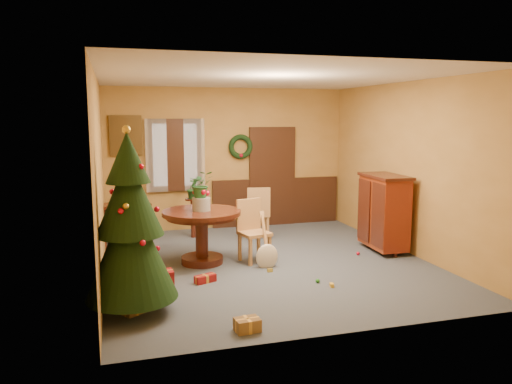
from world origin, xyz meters
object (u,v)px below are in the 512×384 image
object	(u,v)px
chair_near	(252,228)
christmas_tree	(130,226)
sideboard	(384,210)
dining_table	(202,226)
writing_desk	(125,214)

from	to	relation	value
chair_near	christmas_tree	size ratio (longest dim) A/B	0.45
chair_near	christmas_tree	distance (m)	2.65
christmas_tree	sideboard	distance (m)	4.63
sideboard	chair_near	bearing A→B (deg)	178.74
chair_near	sideboard	world-z (taller)	sideboard
chair_near	christmas_tree	world-z (taller)	christmas_tree
dining_table	sideboard	distance (m)	3.16
dining_table	chair_near	world-z (taller)	chair_near
writing_desk	chair_near	bearing A→B (deg)	-36.64
writing_desk	christmas_tree	bearing A→B (deg)	-90.00
dining_table	chair_near	bearing A→B (deg)	-5.55
dining_table	sideboard	size ratio (longest dim) A/B	0.93
dining_table	christmas_tree	world-z (taller)	christmas_tree
chair_near	christmas_tree	xyz separation A→B (m)	(-1.95, -1.72, 0.52)
chair_near	christmas_tree	bearing A→B (deg)	-138.55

